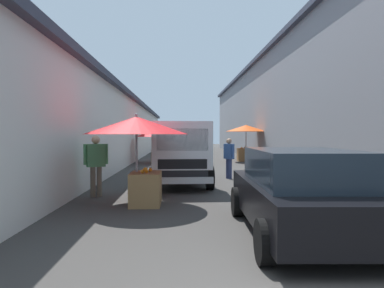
{
  "coord_description": "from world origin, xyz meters",
  "views": [
    {
      "loc": [
        -2.62,
        1.15,
        1.7
      ],
      "look_at": [
        9.28,
        0.72,
        1.37
      ],
      "focal_mm": 31.68,
      "sensor_mm": 36.0,
      "label": 1
    }
  ],
  "objects": [
    {
      "name": "hatchback_car",
      "position": [
        2.97,
        -0.86,
        0.74
      ],
      "size": [
        3.97,
        2.03,
        1.45
      ],
      "color": "black",
      "rests_on": "ground"
    },
    {
      "name": "vendor_by_crates",
      "position": [
        6.66,
        3.43,
        0.97
      ],
      "size": [
        0.39,
        0.6,
        1.67
      ],
      "color": "#665B4C",
      "rests_on": "ground"
    },
    {
      "name": "delivery_truck",
      "position": [
        8.4,
        1.12,
        1.04
      ],
      "size": [
        4.97,
        2.09,
        2.08
      ],
      "color": "black",
      "rests_on": "ground"
    },
    {
      "name": "vendor_in_shade",
      "position": [
        10.31,
        -0.74,
        0.89
      ],
      "size": [
        0.57,
        0.38,
        1.55
      ],
      "color": "navy",
      "rests_on": "ground"
    },
    {
      "name": "plastic_stool",
      "position": [
        12.25,
        2.16,
        0.33
      ],
      "size": [
        0.3,
        0.3,
        0.43
      ],
      "color": "#194CB2",
      "rests_on": "ground"
    },
    {
      "name": "building_right_concrete",
      "position": [
        15.75,
        -7.45,
        3.37
      ],
      "size": [
        49.8,
        7.5,
        6.72
      ],
      "color": "gray",
      "rests_on": "ground"
    },
    {
      "name": "building_left_whitewash",
      "position": [
        15.75,
        7.45,
        2.0
      ],
      "size": [
        49.8,
        7.5,
        3.99
      ],
      "color": "silver",
      "rests_on": "ground"
    },
    {
      "name": "ground",
      "position": [
        13.5,
        0.0,
        0.0
      ],
      "size": [
        90.0,
        90.0,
        0.0
      ],
      "primitive_type": "plane",
      "color": "#3D3A38"
    },
    {
      "name": "fruit_stall_far_right",
      "position": [
        17.6,
        2.52,
        1.63
      ],
      "size": [
        2.59,
        2.59,
        2.08
      ],
      "color": "#9E9EA3",
      "rests_on": "ground"
    },
    {
      "name": "fruit_stall_mid_lane",
      "position": [
        18.66,
        -3.02,
        1.85
      ],
      "size": [
        2.6,
        2.6,
        2.38
      ],
      "color": "#9E9EA3",
      "rests_on": "ground"
    },
    {
      "name": "fruit_stall_far_left",
      "position": [
        5.64,
        2.16,
        1.66
      ],
      "size": [
        2.52,
        2.52,
        2.21
      ],
      "color": "#9E9EA3",
      "rests_on": "ground"
    }
  ]
}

